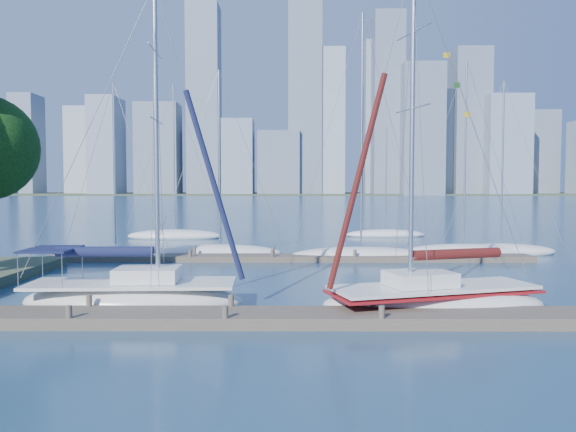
{
  "coord_description": "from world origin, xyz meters",
  "views": [
    {
      "loc": [
        2.08,
        -18.6,
        4.6
      ],
      "look_at": [
        1.99,
        4.0,
        3.41
      ],
      "focal_mm": 35.0,
      "sensor_mm": 36.0,
      "label": 1
    }
  ],
  "objects": [
    {
      "name": "bg_boat_1",
      "position": [
        -2.58,
        18.33,
        0.26
      ],
      "size": [
        8.31,
        2.81,
        12.56
      ],
      "rotation": [
        0.0,
        0.0,
        0.07
      ],
      "color": "silver",
      "rests_on": "ground"
    },
    {
      "name": "sailboat_navy",
      "position": [
        -3.92,
        2.47,
        0.98
      ],
      "size": [
        8.44,
        3.05,
        12.67
      ],
      "rotation": [
        0.0,
        0.0,
        0.04
      ],
      "color": "silver",
      "rests_on": "ground"
    },
    {
      "name": "bg_boat_7",
      "position": [
        10.88,
        32.95,
        0.22
      ],
      "size": [
        7.48,
        3.03,
        10.32
      ],
      "rotation": [
        0.0,
        0.0,
        -0.15
      ],
      "color": "silver",
      "rests_on": "ground"
    },
    {
      "name": "bg_boat_5",
      "position": [
        16.36,
        19.27,
        0.25
      ],
      "size": [
        7.73,
        4.84,
        12.01
      ],
      "rotation": [
        0.0,
        0.0,
        -0.39
      ],
      "color": "silver",
      "rests_on": "ground"
    },
    {
      "name": "bg_boat_0",
      "position": [
        -9.08,
        17.03,
        0.23
      ],
      "size": [
        7.38,
        3.43,
        11.44
      ],
      "rotation": [
        0.0,
        0.0,
        -0.2
      ],
      "color": "silver",
      "rests_on": "ground"
    },
    {
      "name": "far_dock",
      "position": [
        2.0,
        16.0,
        0.18
      ],
      "size": [
        30.0,
        1.8,
        0.36
      ],
      "primitive_type": "cube",
      "color": "#473F34",
      "rests_on": "ground"
    },
    {
      "name": "far_shore",
      "position": [
        0.0,
        320.0,
        0.0
      ],
      "size": [
        800.0,
        100.0,
        1.5
      ],
      "primitive_type": "cube",
      "color": "#38472D",
      "rests_on": "ground"
    },
    {
      "name": "bg_boat_4",
      "position": [
        13.71,
        18.86,
        0.26
      ],
      "size": [
        8.38,
        3.11,
        13.31
      ],
      "rotation": [
        0.0,
        0.0,
        0.11
      ],
      "color": "silver",
      "rests_on": "ground"
    },
    {
      "name": "near_dock",
      "position": [
        0.0,
        0.0,
        0.2
      ],
      "size": [
        26.0,
        2.0,
        0.4
      ],
      "primitive_type": "cube",
      "color": "#473F34",
      "rests_on": "ground"
    },
    {
      "name": "skyline",
      "position": [
        22.91,
        290.73,
        36.61
      ],
      "size": [
        503.49,
        51.31,
        108.68
      ],
      "color": "#8191A6",
      "rests_on": "ground"
    },
    {
      "name": "sailboat_maroon",
      "position": [
        7.33,
        1.86,
        1.05
      ],
      "size": [
        8.59,
        4.9,
        13.22
      ],
      "rotation": [
        0.0,
        0.0,
        0.29
      ],
      "color": "silver",
      "rests_on": "ground"
    },
    {
      "name": "bg_boat_6",
      "position": [
        -8.17,
        30.93,
        0.28
      ],
      "size": [
        8.43,
        2.52,
        13.9
      ],
      "rotation": [
        0.0,
        0.0,
        0.02
      ],
      "color": "silver",
      "rests_on": "ground"
    },
    {
      "name": "ground",
      "position": [
        0.0,
        0.0,
        0.0
      ],
      "size": [
        700.0,
        700.0,
        0.0
      ],
      "primitive_type": "plane",
      "color": "navy",
      "rests_on": "ground"
    },
    {
      "name": "bg_boat_3",
      "position": [
        6.55,
        16.65,
        0.29
      ],
      "size": [
        9.27,
        5.08,
        15.69
      ],
      "rotation": [
        0.0,
        0.0,
        0.32
      ],
      "color": "silver",
      "rests_on": "ground"
    }
  ]
}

